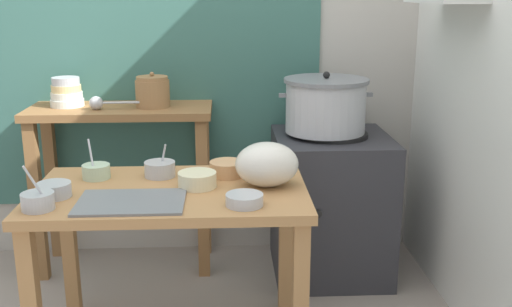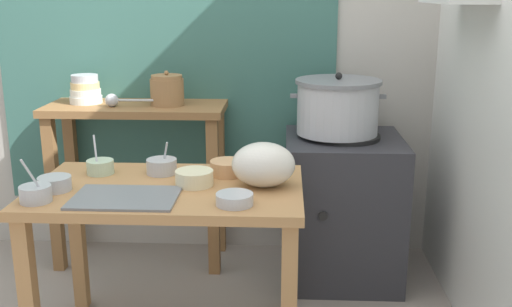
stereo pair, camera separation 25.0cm
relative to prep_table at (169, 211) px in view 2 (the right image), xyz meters
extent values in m
cube|color=#B2ADA3|center=(0.05, 1.10, 0.69)|extent=(4.40, 0.10, 2.60)
cube|color=#38665B|center=(-0.20, 1.04, 0.74)|extent=(1.90, 0.02, 2.10)
cube|color=silver|center=(1.35, 0.20, 0.69)|extent=(0.10, 3.20, 2.60)
cube|color=silver|center=(1.20, 0.40, 0.84)|extent=(0.20, 0.56, 0.02)
cube|color=#B27F4C|center=(0.00, 0.00, 0.09)|extent=(1.10, 0.66, 0.04)
cube|color=#B27F4C|center=(-0.50, -0.28, -0.27)|extent=(0.06, 0.06, 0.68)
cube|color=#B27F4C|center=(0.50, -0.28, -0.27)|extent=(0.06, 0.06, 0.68)
cube|color=#B27F4C|center=(-0.50, 0.28, -0.27)|extent=(0.06, 0.06, 0.68)
cube|color=#B27F4C|center=(0.50, 0.28, -0.27)|extent=(0.06, 0.06, 0.68)
cube|color=olive|center=(-0.33, 0.83, 0.27)|extent=(0.96, 0.40, 0.04)
cube|color=olive|center=(-0.76, 0.68, -0.18)|extent=(0.06, 0.06, 0.86)
cube|color=olive|center=(0.10, 0.68, -0.18)|extent=(0.06, 0.06, 0.86)
cube|color=olive|center=(-0.76, 0.98, -0.18)|extent=(0.06, 0.06, 0.86)
cube|color=olive|center=(0.10, 0.98, -0.18)|extent=(0.06, 0.06, 0.86)
cube|color=#2D2D33|center=(0.78, 0.70, -0.23)|extent=(0.60, 0.60, 0.76)
cylinder|color=black|center=(0.78, 0.70, 0.16)|extent=(0.36, 0.36, 0.02)
cylinder|color=black|center=(0.66, 0.39, -0.16)|extent=(0.04, 0.02, 0.04)
cylinder|color=#B7BABF|center=(0.74, 0.72, 0.30)|extent=(0.41, 0.41, 0.26)
cylinder|color=slate|center=(0.74, 0.72, 0.44)|extent=(0.44, 0.44, 0.02)
sphere|color=black|center=(0.74, 0.72, 0.47)|extent=(0.04, 0.04, 0.04)
cube|color=slate|center=(0.52, 0.72, 0.36)|extent=(0.04, 0.02, 0.02)
cube|color=slate|center=(0.97, 0.72, 0.36)|extent=(0.04, 0.02, 0.02)
cylinder|color=olive|center=(-0.15, 0.83, 0.36)|extent=(0.18, 0.18, 0.14)
cylinder|color=olive|center=(-0.15, 0.83, 0.44)|extent=(0.16, 0.16, 0.02)
sphere|color=olive|center=(-0.15, 0.83, 0.46)|extent=(0.02, 0.02, 0.02)
cylinder|color=silver|center=(-0.61, 0.86, 0.31)|extent=(0.17, 0.17, 0.04)
cylinder|color=silver|center=(-0.61, 0.86, 0.35)|extent=(0.16, 0.16, 0.04)
cylinder|color=#E5C684|center=(-0.61, 0.86, 0.39)|extent=(0.15, 0.15, 0.04)
cylinder|color=#B7BABF|center=(-0.61, 0.86, 0.42)|extent=(0.14, 0.14, 0.04)
sphere|color=#B7BABF|center=(-0.44, 0.76, 0.33)|extent=(0.07, 0.07, 0.07)
cylinder|color=#B7BABF|center=(-0.28, 0.76, 0.33)|extent=(0.23, 0.02, 0.01)
cube|color=slate|center=(-0.13, -0.17, 0.12)|extent=(0.40, 0.28, 0.01)
ellipsoid|color=silver|center=(0.39, 0.01, 0.20)|extent=(0.26, 0.21, 0.18)
cylinder|color=#B7BABF|center=(0.29, -0.21, 0.13)|extent=(0.14, 0.14, 0.04)
cylinder|color=brown|center=(0.29, -0.21, 0.15)|extent=(0.12, 0.12, 0.01)
cylinder|color=#B7D1AD|center=(-0.32, 0.15, 0.14)|extent=(0.12, 0.12, 0.06)
cylinder|color=#337238|center=(-0.32, 0.15, 0.17)|extent=(0.10, 0.10, 0.01)
cylinder|color=#B7BABF|center=(-0.34, 0.15, 0.19)|extent=(0.05, 0.10, 0.16)
cylinder|color=tan|center=(0.23, 0.16, 0.14)|extent=(0.15, 0.15, 0.06)
cylinder|color=brown|center=(0.23, 0.16, 0.17)|extent=(0.13, 0.13, 0.01)
cylinder|color=beige|center=(0.11, 0.01, 0.14)|extent=(0.16, 0.16, 0.06)
cylinder|color=beige|center=(0.11, 0.01, 0.17)|extent=(0.13, 0.13, 0.01)
cylinder|color=#B7BABF|center=(-0.06, 0.17, 0.14)|extent=(0.13, 0.13, 0.06)
cylinder|color=#337238|center=(-0.06, 0.17, 0.17)|extent=(0.11, 0.11, 0.01)
cylinder|color=#B7BABF|center=(-0.05, 0.18, 0.18)|extent=(0.05, 0.04, 0.14)
cylinder|color=#B7BABF|center=(0.36, 0.22, 0.14)|extent=(0.10, 0.10, 0.06)
cylinder|color=#337238|center=(0.36, 0.22, 0.17)|extent=(0.09, 0.09, 0.01)
cylinder|color=#B7BABF|center=(-0.46, -0.22, 0.14)|extent=(0.12, 0.12, 0.06)
cylinder|color=#337238|center=(-0.46, -0.22, 0.17)|extent=(0.10, 0.10, 0.01)
cylinder|color=#B7BABF|center=(-0.45, -0.23, 0.20)|extent=(0.08, 0.05, 0.17)
cylinder|color=#B7BABF|center=(-0.44, -0.08, 0.14)|extent=(0.13, 0.13, 0.06)
cylinder|color=maroon|center=(-0.44, -0.08, 0.16)|extent=(0.11, 0.11, 0.01)
camera|label=1|loc=(0.23, -2.31, 0.88)|focal=41.99mm
camera|label=2|loc=(0.48, -2.31, 0.88)|focal=41.99mm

